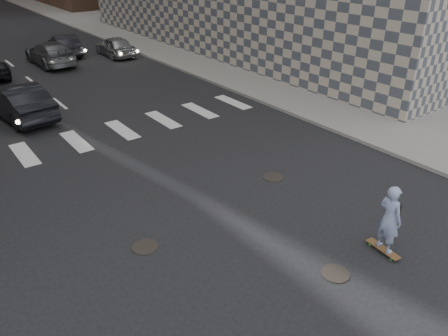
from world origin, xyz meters
The scene contains 10 objects.
ground centered at (0.00, 0.00, 0.00)m, with size 160.00×160.00×0.00m, color black.
sidewalk_right centered at (14.50, 20.00, 0.07)m, with size 13.00×80.00×0.15m, color gray.
manhole_a centered at (1.20, -2.50, 0.01)m, with size 0.70×0.70×0.02m, color black.
manhole_b centered at (-2.00, 1.20, 0.01)m, with size 0.70×0.70×0.02m, color black.
manhole_c centered at (3.30, 2.00, 0.01)m, with size 0.70×0.70×0.02m, color black.
skateboarder centered at (2.84, -2.68, 1.02)m, with size 0.53×1.00×1.95m.
traffic_car_a centered at (-2.05, 13.00, 0.79)m, with size 1.67×4.79×1.58m, color black.
traffic_car_b centered at (2.17, 22.00, 0.73)m, with size 2.05×5.05×1.46m, color slate.
traffic_car_d centered at (6.50, 21.68, 0.68)m, with size 1.61×4.01×1.37m, color #AFB2B6.
traffic_car_e centered at (3.80, 24.00, 0.70)m, with size 1.48×4.23×1.39m, color black.
Camera 1 is at (-5.88, -7.44, 7.17)m, focal length 35.00 mm.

